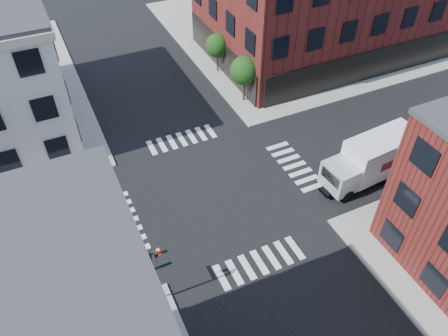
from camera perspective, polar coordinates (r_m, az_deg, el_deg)
ground at (r=32.95m, az=-1.17°, el=-3.17°), size 120.00×120.00×0.00m
sidewalk_ne at (r=56.87m, az=10.03°, el=17.54°), size 30.00×30.00×0.15m
tree_near at (r=40.77m, az=2.80°, el=12.46°), size 2.69×2.69×4.49m
tree_far at (r=45.64m, az=-0.78°, el=15.58°), size 2.43×2.43×4.07m
signal_pole at (r=25.39m, az=-9.14°, el=-13.07°), size 1.29×1.24×4.60m
box_truck at (r=34.68m, az=18.86°, el=1.14°), size 8.24×3.08×3.66m
traffic_cone at (r=29.35m, az=-8.60°, el=-10.65°), size 0.41×0.41×0.64m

